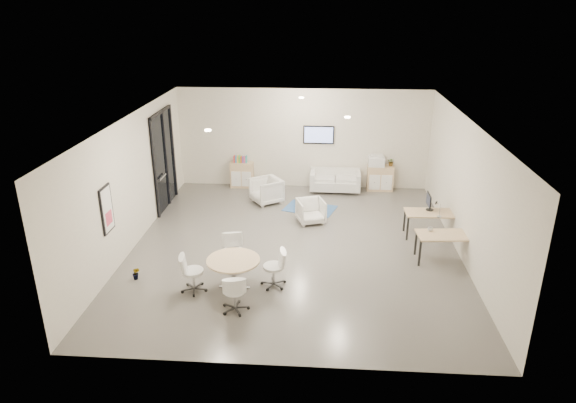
% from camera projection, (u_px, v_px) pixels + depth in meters
% --- Properties ---
extents(room_shell, '(9.60, 10.60, 4.80)m').
position_uv_depth(room_shell, '(295.00, 186.00, 12.25)').
color(room_shell, '#5F5C57').
rests_on(room_shell, ground).
extents(glass_door, '(0.09, 1.90, 2.85)m').
position_uv_depth(glass_door, '(164.00, 157.00, 14.87)').
color(glass_door, black).
rests_on(glass_door, room_shell).
extents(artwork, '(0.05, 0.54, 1.04)m').
position_uv_depth(artwork, '(107.00, 210.00, 11.04)').
color(artwork, black).
rests_on(artwork, room_shell).
extents(wall_tv, '(0.98, 0.06, 0.58)m').
position_uv_depth(wall_tv, '(319.00, 135.00, 16.30)').
color(wall_tv, black).
rests_on(wall_tv, room_shell).
extents(ceiling_spots, '(3.14, 4.14, 0.03)m').
position_uv_depth(ceiling_spots, '(289.00, 113.00, 12.46)').
color(ceiling_spots, '#FFEAC6').
rests_on(ceiling_spots, room_shell).
extents(sideboard_left, '(0.74, 0.38, 0.83)m').
position_uv_depth(sideboard_left, '(242.00, 175.00, 16.79)').
color(sideboard_left, tan).
rests_on(sideboard_left, room_shell).
extents(sideboard_right, '(0.82, 0.40, 0.82)m').
position_uv_depth(sideboard_right, '(380.00, 178.00, 16.49)').
color(sideboard_right, tan).
rests_on(sideboard_right, room_shell).
extents(books, '(0.43, 0.14, 0.22)m').
position_uv_depth(books, '(240.00, 159.00, 16.60)').
color(books, red).
rests_on(books, sideboard_left).
extents(printer, '(0.52, 0.44, 0.36)m').
position_uv_depth(printer, '(376.00, 161.00, 16.29)').
color(printer, white).
rests_on(printer, sideboard_right).
extents(loveseat, '(1.60, 0.82, 0.59)m').
position_uv_depth(loveseat, '(335.00, 181.00, 16.45)').
color(loveseat, beige).
rests_on(loveseat, room_shell).
extents(blue_rug, '(1.66, 1.35, 0.01)m').
position_uv_depth(blue_rug, '(310.00, 208.00, 15.16)').
color(blue_rug, '#2B4883').
rests_on(blue_rug, room_shell).
extents(armchair_left, '(1.08, 1.09, 0.83)m').
position_uv_depth(armchair_left, '(266.00, 189.00, 15.48)').
color(armchair_left, beige).
rests_on(armchair_left, room_shell).
extents(armchair_right, '(0.87, 0.84, 0.72)m').
position_uv_depth(armchair_right, '(311.00, 210.00, 14.11)').
color(armchair_right, beige).
rests_on(armchair_right, room_shell).
extents(desk_rear, '(1.30, 0.67, 0.67)m').
position_uv_depth(desk_rear, '(430.00, 215.00, 13.18)').
color(desk_rear, tan).
rests_on(desk_rear, room_shell).
extents(desk_front, '(1.37, 0.77, 0.69)m').
position_uv_depth(desk_front, '(446.00, 237.00, 11.91)').
color(desk_front, tan).
rests_on(desk_front, room_shell).
extents(monitor, '(0.20, 0.50, 0.44)m').
position_uv_depth(monitor, '(429.00, 201.00, 13.21)').
color(monitor, black).
rests_on(monitor, desk_rear).
extents(round_table, '(1.13, 1.13, 0.69)m').
position_uv_depth(round_table, '(233.00, 263.00, 10.77)').
color(round_table, tan).
rests_on(round_table, room_shell).
extents(meeting_chairs, '(2.34, 2.34, 0.82)m').
position_uv_depth(meeting_chairs, '(234.00, 271.00, 10.84)').
color(meeting_chairs, white).
rests_on(meeting_chairs, room_shell).
extents(plant_cabinet, '(0.32, 0.33, 0.21)m').
position_uv_depth(plant_cabinet, '(391.00, 163.00, 16.30)').
color(plant_cabinet, '#3F7F3F').
rests_on(plant_cabinet, sideboard_right).
extents(plant_floor, '(0.19, 0.31, 0.13)m').
position_uv_depth(plant_floor, '(136.00, 277.00, 11.31)').
color(plant_floor, '#3F7F3F').
rests_on(plant_floor, room_shell).
extents(cup, '(0.13, 0.11, 0.11)m').
position_uv_depth(cup, '(430.00, 229.00, 12.03)').
color(cup, white).
rests_on(cup, desk_front).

